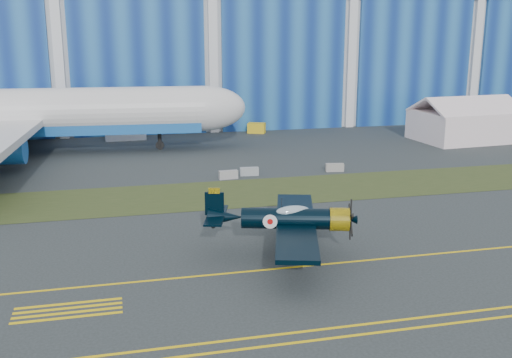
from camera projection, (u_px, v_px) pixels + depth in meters
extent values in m
plane|color=#303739|center=(322.00, 238.00, 45.46)|extent=(260.00, 260.00, 0.00)
cube|color=#475128|center=(274.00, 191.00, 58.66)|extent=(260.00, 10.00, 0.02)
cube|color=silver|center=(192.00, 31.00, 109.70)|extent=(220.00, 45.00, 30.00)
cube|color=navy|center=(213.00, 66.00, 89.42)|extent=(220.00, 0.60, 20.00)
cube|color=yellow|center=(346.00, 262.00, 40.74)|extent=(200.00, 0.20, 0.02)
cube|color=yellow|center=(413.00, 328.00, 31.78)|extent=(80.00, 0.20, 0.02)
cube|color=yellow|center=(404.00, 319.00, 32.72)|extent=(80.00, 0.20, 0.02)
cube|color=white|center=(125.00, 131.00, 85.31)|extent=(5.74, 2.49, 2.45)
cube|color=yellow|center=(257.00, 128.00, 90.97)|extent=(3.03, 2.53, 1.52)
cube|color=#979598|center=(228.00, 175.00, 63.21)|extent=(2.04, 0.75, 0.90)
cube|color=#8E959B|center=(249.00, 171.00, 64.65)|extent=(2.05, 0.79, 0.90)
cube|color=gray|center=(335.00, 167.00, 66.52)|extent=(2.07, 0.91, 0.90)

